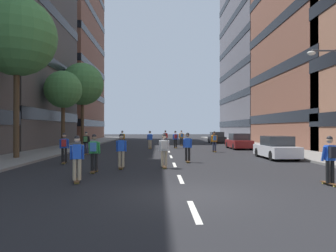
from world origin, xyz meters
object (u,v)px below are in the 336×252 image
(skater_2, at_px, (164,148))
(skater_9, at_px, (181,137))
(skater_5, at_px, (150,139))
(parked_car_far, at_px, (276,148))
(skater_8, at_px, (77,157))
(street_tree_near, at_px, (63,90))
(skater_11, at_px, (94,151))
(skater_7, at_px, (121,149))
(skater_13, at_px, (64,146))
(skater_0, at_px, (86,142))
(street_tree_far, at_px, (82,84))
(skater_1, at_px, (330,157))
(skater_3, at_px, (214,140))
(skater_6, at_px, (175,138))
(skater_12, at_px, (188,146))
(parked_car_near, at_px, (217,138))
(skater_10, at_px, (165,137))
(skater_4, at_px, (122,138))
(streetlamp_right, at_px, (336,92))
(street_tree_mid, at_px, (17,37))
(parked_car_mid, at_px, (239,142))

(skater_2, xyz_separation_m, skater_9, (2.35, 20.76, 0.00))
(skater_9, bearing_deg, skater_5, -123.25)
(parked_car_far, distance_m, skater_8, 14.21)
(street_tree_near, bearing_deg, skater_11, -69.11)
(skater_7, bearing_deg, skater_13, 145.46)
(skater_2, bearing_deg, skater_8, -128.54)
(skater_0, bearing_deg, skater_8, -78.78)
(skater_11, bearing_deg, street_tree_far, 104.50)
(skater_7, bearing_deg, street_tree_far, 107.84)
(skater_1, xyz_separation_m, skater_2, (-5.87, 5.09, 0.00))
(skater_5, relative_size, skater_13, 1.00)
(skater_1, height_order, skater_3, same)
(street_tree_near, xyz_separation_m, skater_6, (10.96, 1.25, -4.74))
(skater_0, distance_m, skater_12, 9.28)
(street_tree_near, distance_m, skater_9, 14.08)
(parked_car_near, height_order, street_tree_far, street_tree_far)
(skater_3, xyz_separation_m, skater_10, (-3.96, 11.28, -0.03))
(skater_7, height_order, skater_11, same)
(parked_car_near, distance_m, skater_11, 30.48)
(skater_3, bearing_deg, skater_13, -140.02)
(skater_4, height_order, skater_9, same)
(streetlamp_right, xyz_separation_m, skater_12, (-8.54, 0.86, -3.15))
(skater_4, relative_size, skater_9, 1.00)
(skater_12, bearing_deg, skater_10, 92.75)
(skater_9, height_order, skater_12, same)
(street_tree_near, bearing_deg, street_tree_mid, -90.00)
(skater_11, bearing_deg, skater_8, -92.42)
(street_tree_near, xyz_separation_m, skater_7, (7.37, -15.06, -4.77))
(street_tree_near, distance_m, skater_1, 25.68)
(street_tree_near, height_order, skater_13, street_tree_near)
(parked_car_far, height_order, skater_10, skater_10)
(street_tree_near, height_order, skater_0, street_tree_near)
(skater_1, relative_size, skater_10, 1.00)
(parked_car_mid, height_order, streetlamp_right, streetlamp_right)
(skater_1, bearing_deg, skater_2, 139.07)
(parked_car_near, xyz_separation_m, skater_9, (-5.23, -6.13, 0.32))
(skater_4, height_order, skater_5, same)
(street_tree_near, bearing_deg, skater_9, 26.26)
(parked_car_mid, distance_m, skater_12, 13.65)
(skater_3, height_order, skater_13, same)
(skater_3, bearing_deg, street_tree_near, 163.97)
(skater_0, xyz_separation_m, skater_3, (10.34, 2.44, 0.00))
(parked_car_mid, bearing_deg, parked_car_near, 90.00)
(skater_0, xyz_separation_m, skater_8, (2.51, -12.65, -0.03))
(street_tree_near, distance_m, skater_2, 18.31)
(streetlamp_right, xyz_separation_m, skater_6, (-8.57, 14.29, -3.12))
(skater_4, bearing_deg, skater_2, -76.88)
(parked_car_far, relative_size, street_tree_mid, 0.42)
(streetlamp_right, distance_m, skater_10, 22.61)
(skater_5, distance_m, skater_12, 12.95)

